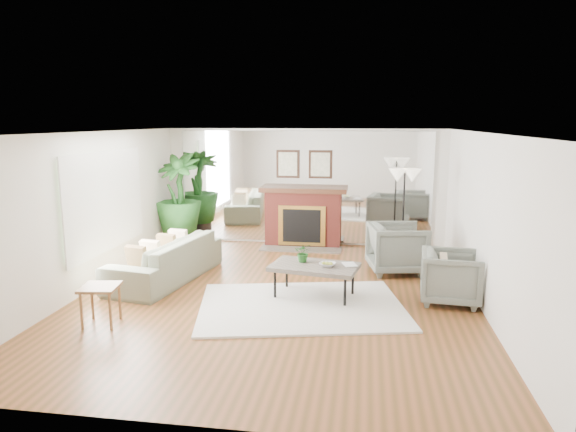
% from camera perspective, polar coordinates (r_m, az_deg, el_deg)
% --- Properties ---
extents(ground, '(7.00, 7.00, 0.00)m').
position_cam_1_polar(ground, '(8.03, -1.24, -8.85)').
color(ground, brown).
rests_on(ground, ground).
extents(wall_left, '(0.02, 7.00, 2.50)m').
position_cam_1_polar(wall_left, '(8.73, -21.00, 0.49)').
color(wall_left, white).
rests_on(wall_left, ground).
extents(wall_right, '(0.02, 7.00, 2.50)m').
position_cam_1_polar(wall_right, '(7.78, 20.98, -0.67)').
color(wall_right, white).
rests_on(wall_right, ground).
extents(wall_back, '(6.00, 0.02, 2.50)m').
position_cam_1_polar(wall_back, '(11.12, 1.83, 3.23)').
color(wall_back, white).
rests_on(wall_back, ground).
extents(mirror_panel, '(5.40, 0.04, 2.40)m').
position_cam_1_polar(mirror_panel, '(11.10, 1.82, 3.22)').
color(mirror_panel, silver).
rests_on(mirror_panel, wall_back).
extents(window_panel, '(0.04, 2.40, 1.50)m').
position_cam_1_polar(window_panel, '(9.04, -19.64, 1.56)').
color(window_panel, '#B2E09E').
rests_on(window_panel, wall_left).
extents(fireplace, '(1.85, 0.83, 2.05)m').
position_cam_1_polar(fireplace, '(10.98, 1.67, 0.02)').
color(fireplace, maroon).
rests_on(fireplace, ground).
extents(area_rug, '(3.29, 2.65, 0.03)m').
position_cam_1_polar(area_rug, '(7.57, 1.50, -9.97)').
color(area_rug, white).
rests_on(area_rug, ground).
extents(coffee_table, '(1.41, 0.98, 0.52)m').
position_cam_1_polar(coffee_table, '(7.82, 2.96, -5.74)').
color(coffee_table, '#685E52').
rests_on(coffee_table, ground).
extents(sofa, '(1.33, 2.54, 0.71)m').
position_cam_1_polar(sofa, '(8.97, -13.42, -4.69)').
color(sofa, gray).
rests_on(sofa, ground).
extents(armchair_back, '(1.12, 1.10, 0.88)m').
position_cam_1_polar(armchair_back, '(9.32, 12.04, -3.51)').
color(armchair_back, gray).
rests_on(armchair_back, ground).
extents(armchair_front, '(0.93, 0.91, 0.78)m').
position_cam_1_polar(armchair_front, '(8.02, 17.66, -6.48)').
color(armchair_front, gray).
rests_on(armchair_front, ground).
extents(side_table, '(0.53, 0.53, 0.53)m').
position_cam_1_polar(side_table, '(7.25, -20.16, -7.95)').
color(side_table, '#97653C').
rests_on(side_table, ground).
extents(potted_ficus, '(1.16, 1.16, 2.00)m').
position_cam_1_polar(potted_ficus, '(11.09, -12.08, 2.03)').
color(potted_ficus, black).
rests_on(potted_ficus, ground).
extents(floor_lamp, '(0.59, 0.33, 1.80)m').
position_cam_1_polar(floor_lamp, '(9.65, 12.82, 3.59)').
color(floor_lamp, black).
rests_on(floor_lamp, ground).
extents(tabletop_plant, '(0.28, 0.24, 0.30)m').
position_cam_1_polar(tabletop_plant, '(7.93, 1.74, -4.08)').
color(tabletop_plant, '#265F23').
rests_on(tabletop_plant, coffee_table).
extents(fruit_bowl, '(0.28, 0.28, 0.06)m').
position_cam_1_polar(fruit_bowl, '(7.73, 4.39, -5.40)').
color(fruit_bowl, '#97653C').
rests_on(fruit_bowl, coffee_table).
extents(book, '(0.26, 0.30, 0.02)m').
position_cam_1_polar(book, '(7.80, 6.19, -5.43)').
color(book, '#97653C').
rests_on(book, coffee_table).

